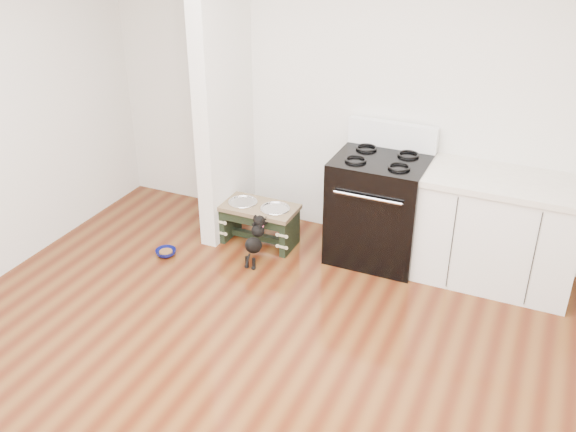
{
  "coord_description": "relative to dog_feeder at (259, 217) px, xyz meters",
  "views": [
    {
      "loc": [
        1.53,
        -2.57,
        2.94
      ],
      "look_at": [
        -0.37,
        1.65,
        0.5
      ],
      "focal_mm": 40.0,
      "sensor_mm": 36.0,
      "label": 1
    }
  ],
  "objects": [
    {
      "name": "cabinet_run",
      "position": [
        2.01,
        0.24,
        0.19
      ],
      "size": [
        1.24,
        0.64,
        0.91
      ],
      "color": "white",
      "rests_on": "ground"
    },
    {
      "name": "ground",
      "position": [
        0.78,
        -1.94,
        -0.27
      ],
      "size": [
        5.0,
        5.0,
        0.0
      ],
      "primitive_type": "plane",
      "color": "#471C0C",
      "rests_on": "ground"
    },
    {
      "name": "room_shell",
      "position": [
        0.78,
        -1.94,
        1.35
      ],
      "size": [
        5.0,
        5.0,
        5.0
      ],
      "color": "silver",
      "rests_on": "ground"
    },
    {
      "name": "floor_bowl",
      "position": [
        -0.65,
        -0.54,
        -0.24
      ],
      "size": [
        0.23,
        0.23,
        0.06
      ],
      "rotation": [
        0.0,
        0.0,
        -0.33
      ],
      "color": "#0C0F55",
      "rests_on": "ground"
    },
    {
      "name": "dog_feeder",
      "position": [
        0.0,
        0.0,
        0.0
      ],
      "size": [
        0.68,
        0.37,
        0.39
      ],
      "color": "black",
      "rests_on": "ground"
    },
    {
      "name": "puppy",
      "position": [
        0.12,
        -0.31,
        -0.04
      ],
      "size": [
        0.12,
        0.35,
        0.42
      ],
      "color": "black",
      "rests_on": "ground"
    },
    {
      "name": "oven_range",
      "position": [
        1.03,
        0.22,
        0.21
      ],
      "size": [
        0.76,
        0.69,
        1.14
      ],
      "color": "black",
      "rests_on": "ground"
    },
    {
      "name": "partition_wall",
      "position": [
        -0.4,
        0.16,
        1.08
      ],
      "size": [
        0.15,
        0.8,
        2.7
      ],
      "primitive_type": "cube",
      "color": "silver",
      "rests_on": "ground"
    }
  ]
}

